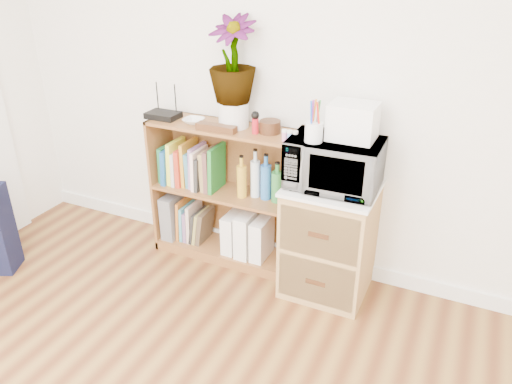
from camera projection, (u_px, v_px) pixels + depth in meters
The scene contains 21 objects.
skirting_board at pixel (280, 250), 3.48m from camera, with size 4.00×0.02×0.10m, color white.
bookshelf at pixel (225, 194), 3.31m from camera, with size 1.00×0.30×0.95m, color brown.
wicker_unit at pixel (329, 241), 3.02m from camera, with size 0.50×0.45×0.70m, color #9E7542.
microwave at pixel (334, 164), 2.79m from camera, with size 0.51×0.35×0.28m, color silver.
pen_cup at pixel (314, 132), 2.68m from camera, with size 0.10×0.10×0.11m, color white.
small_appliance at pixel (353, 121), 2.70m from camera, with size 0.25×0.21×0.20m, color white.
router at pixel (163, 115), 3.24m from camera, with size 0.21×0.14×0.04m, color black.
white_bowl at pixel (194, 121), 3.15m from camera, with size 0.13×0.13×0.03m, color silver.
plant_pot at pixel (234, 114), 3.06m from camera, with size 0.19×0.19×0.16m, color silver.
potted_plant at pixel (232, 59), 2.91m from camera, with size 0.28×0.28×0.51m, color #34712D.
trinket_box at pixel (216, 128), 3.01m from camera, with size 0.26×0.06×0.04m, color #3D2110.
kokeshi_doll at pixel (255, 126), 2.96m from camera, with size 0.04×0.04×0.09m, color #B51621.
wooden_bowl at pixel (270, 127), 2.98m from camera, with size 0.13×0.13×0.08m, color #331E0E.
paint_jars at pixel (290, 137), 2.84m from camera, with size 0.12×0.04×0.06m, color pink.
file_box at pixel (175, 214), 3.58m from camera, with size 0.10×0.26×0.32m, color slate.
magazine_holder_left at pixel (233, 232), 3.40m from camera, with size 0.09×0.22×0.27m, color white.
magazine_holder_mid at pixel (247, 233), 3.35m from camera, with size 0.10×0.24×0.30m, color white.
magazine_holder_right at pixel (262, 238), 3.32m from camera, with size 0.09×0.22×0.28m, color white.
cookbooks at pixel (192, 166), 3.34m from camera, with size 0.43×0.20×0.31m.
liquor_bottles at pixel (261, 178), 3.14m from camera, with size 0.30×0.07×0.31m.
lower_books at pixel (195, 223), 3.53m from camera, with size 0.23×0.19×0.30m.
Camera 1 is at (1.09, -0.50, 1.95)m, focal length 35.00 mm.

